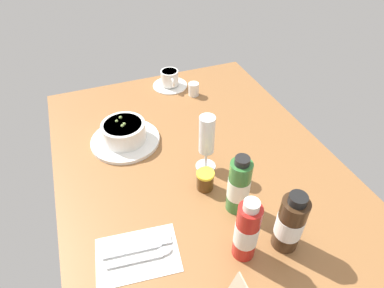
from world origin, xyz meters
TOP-DOWN VIEW (x-y plane):
  - ground_plane at (0.00, 0.00)cm, footprint 110.00×84.00cm
  - porridge_bowl at (-16.10, -18.57)cm, footprint 22.61×22.61cm
  - cutlery_setting at (25.83, -24.24)cm, footprint 15.52×20.82cm
  - coffee_cup at (-44.91, 6.35)cm, footprint 14.23×14.23cm
  - creamer_jug at (-35.08, 12.99)cm, footprint 4.24×4.88cm
  - wine_glass at (4.10, 1.84)cm, footprint 6.10×6.10cm
  - jam_jar at (11.93, -1.66)cm, footprint 5.05×5.05cm
  - sauce_bottle_green at (21.31, 3.46)cm, footprint 5.76×5.76cm
  - sauce_bottle_red at (33.94, -1.12)cm, footprint 5.43×5.43cm
  - sauce_bottle_brown at (35.28, 9.36)cm, footprint 6.35×6.35cm

SIDE VIEW (x-z plane):
  - ground_plane at x=0.00cm, z-range -3.00..0.00cm
  - cutlery_setting at x=25.83cm, z-range -0.20..0.70cm
  - creamer_jug at x=-35.08cm, z-range -0.17..5.52cm
  - coffee_cup at x=-44.91cm, z-range -0.52..6.37cm
  - jam_jar at x=11.93cm, z-range 0.04..5.99cm
  - porridge_bowl at x=-16.10cm, z-range -0.54..7.46cm
  - sauce_bottle_brown at x=35.28cm, z-range -0.77..16.69cm
  - sauce_bottle_green at x=21.31cm, z-range -0.71..17.32cm
  - sauce_bottle_red at x=33.94cm, z-range -0.78..17.79cm
  - wine_glass at x=4.10cm, z-range 2.14..20.56cm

